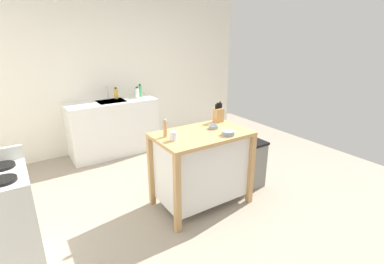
% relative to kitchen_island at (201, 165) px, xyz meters
% --- Properties ---
extents(ground_plane, '(6.06, 6.06, 0.00)m').
position_rel_kitchen_island_xyz_m(ground_plane, '(-0.09, -0.10, -0.50)').
color(ground_plane, gray).
rests_on(ground_plane, ground).
extents(wall_back, '(4.93, 0.10, 2.60)m').
position_rel_kitchen_island_xyz_m(wall_back, '(-0.09, 2.43, 0.80)').
color(wall_back, silver).
rests_on(wall_back, ground).
extents(kitchen_island, '(1.06, 0.66, 0.90)m').
position_rel_kitchen_island_xyz_m(kitchen_island, '(0.00, 0.00, 0.00)').
color(kitchen_island, tan).
rests_on(kitchen_island, ground).
extents(knife_block, '(0.11, 0.09, 0.25)m').
position_rel_kitchen_island_xyz_m(knife_block, '(0.41, 0.23, 0.49)').
color(knife_block, tan).
rests_on(knife_block, kitchen_island).
extents(bowl_ceramic_small, '(0.11, 0.11, 0.04)m').
position_rel_kitchen_island_xyz_m(bowl_ceramic_small, '(0.20, 0.05, 0.42)').
color(bowl_ceramic_small, gray).
rests_on(bowl_ceramic_small, kitchen_island).
extents(bowl_ceramic_wide, '(0.14, 0.14, 0.05)m').
position_rel_kitchen_island_xyz_m(bowl_ceramic_wide, '(0.20, -0.22, 0.42)').
color(bowl_ceramic_wide, gray).
rests_on(bowl_ceramic_wide, kitchen_island).
extents(drinking_cup, '(0.07, 0.07, 0.10)m').
position_rel_kitchen_island_xyz_m(drinking_cup, '(-0.38, -0.03, 0.44)').
color(drinking_cup, silver).
rests_on(drinking_cup, kitchen_island).
extents(pepper_grinder, '(0.04, 0.04, 0.20)m').
position_rel_kitchen_island_xyz_m(pepper_grinder, '(-0.40, 0.11, 0.49)').
color(pepper_grinder, tan).
rests_on(pepper_grinder, kitchen_island).
extents(trash_bin, '(0.36, 0.28, 0.63)m').
position_rel_kitchen_island_xyz_m(trash_bin, '(0.77, -0.02, -0.19)').
color(trash_bin, slate).
rests_on(trash_bin, ground).
extents(sink_counter, '(1.43, 0.60, 0.90)m').
position_rel_kitchen_island_xyz_m(sink_counter, '(-0.35, 2.08, -0.05)').
color(sink_counter, silver).
rests_on(sink_counter, ground).
extents(sink_faucet, '(0.02, 0.02, 0.22)m').
position_rel_kitchen_island_xyz_m(sink_faucet, '(-0.35, 2.22, 0.51)').
color(sink_faucet, '#B7BCC1').
rests_on(sink_faucet, sink_counter).
extents(bottle_dish_soap, '(0.06, 0.06, 0.19)m').
position_rel_kitchen_island_xyz_m(bottle_dish_soap, '(-0.22, 2.19, 0.49)').
color(bottle_dish_soap, yellow).
rests_on(bottle_dish_soap, sink_counter).
extents(bottle_spray_cleaner, '(0.07, 0.07, 0.20)m').
position_rel_kitchen_island_xyz_m(bottle_spray_cleaner, '(0.08, 2.02, 0.49)').
color(bottle_spray_cleaner, white).
rests_on(bottle_spray_cleaner, sink_counter).
extents(bottle_hand_soap, '(0.06, 0.06, 0.22)m').
position_rel_kitchen_island_xyz_m(bottle_hand_soap, '(0.18, 2.11, 0.51)').
color(bottle_hand_soap, green).
rests_on(bottle_hand_soap, sink_counter).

